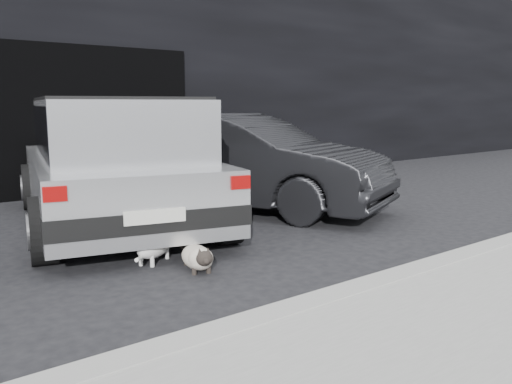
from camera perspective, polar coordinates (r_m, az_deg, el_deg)
ground at (r=6.22m, az=-12.20°, el=-5.73°), size 80.00×80.00×0.00m
building_facade at (r=12.01m, az=-21.30°, el=13.00°), size 34.00×4.00×5.00m
garage_opening at (r=10.08m, az=-17.47°, el=7.21°), size 4.00×0.10×2.60m
curb at (r=4.84m, az=13.21°, el=-9.41°), size 18.00×0.25×0.12m
silver_hatchback at (r=7.27m, az=-14.69°, el=3.60°), size 3.08×4.87×1.67m
second_car at (r=8.17m, az=-1.36°, el=3.19°), size 3.15×4.63×1.45m
cat_siamese at (r=5.26m, az=-6.10°, el=-6.87°), size 0.44×0.80×0.29m
cat_white at (r=5.62m, az=-10.50°, el=-5.47°), size 0.65×0.52×0.36m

